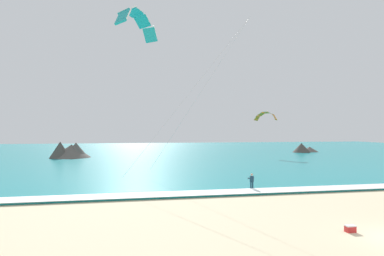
% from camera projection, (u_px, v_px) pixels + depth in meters
% --- Properties ---
extents(sea, '(200.00, 120.00, 0.20)m').
position_uv_depth(sea, '(183.00, 152.00, 89.34)').
color(sea, teal).
rests_on(sea, ground).
extents(surf_foam, '(200.00, 2.44, 0.04)m').
position_uv_depth(surf_foam, '(284.00, 190.00, 31.43)').
color(surf_foam, white).
rests_on(surf_foam, sea).
extents(surfboard, '(0.58, 1.44, 0.09)m').
position_uv_depth(surfboard, '(252.00, 190.00, 32.15)').
color(surfboard, yellow).
rests_on(surfboard, ground).
extents(kitesurfer, '(0.55, 0.55, 1.69)m').
position_uv_depth(kitesurfer, '(252.00, 181.00, 32.17)').
color(kitesurfer, '#143347').
rests_on(kitesurfer, ground).
extents(kite_primary, '(13.36, 9.17, 18.09)m').
position_uv_depth(kite_primary, '(137.00, 20.00, 36.06)').
color(kite_primary, teal).
extents(kite_distant, '(3.74, 5.36, 2.09)m').
position_uv_depth(kite_distant, '(266.00, 115.00, 73.08)').
color(kite_distant, orange).
extents(headland_right, '(8.35, 6.73, 2.61)m').
position_uv_depth(headland_right, '(305.00, 149.00, 85.64)').
color(headland_right, '#47423D').
rests_on(headland_right, ground).
extents(headland_left, '(8.58, 8.52, 3.60)m').
position_uv_depth(headland_left, '(70.00, 151.00, 68.38)').
color(headland_left, '#47423D').
rests_on(headland_left, ground).
extents(cooler_box, '(0.58, 0.38, 0.40)m').
position_uv_depth(cooler_box, '(350.00, 229.00, 19.07)').
color(cooler_box, red).
rests_on(cooler_box, ground).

